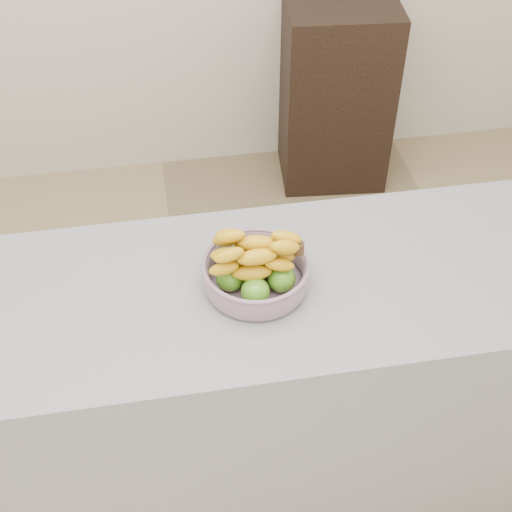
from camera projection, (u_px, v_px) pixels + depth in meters
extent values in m
cube|color=gray|center=(194.00, 401.00, 2.06)|extent=(2.00, 0.60, 0.90)
cube|color=black|center=(336.00, 95.00, 3.31)|extent=(0.52, 0.43, 0.88)
cylinder|color=#98A0B6|center=(256.00, 284.00, 1.77)|extent=(0.23, 0.23, 0.01)
torus|color=#98A0B6|center=(256.00, 264.00, 1.73)|extent=(0.27, 0.27, 0.01)
sphere|color=#378216|center=(255.00, 292.00, 1.70)|extent=(0.07, 0.07, 0.07)
sphere|color=#378216|center=(282.00, 278.00, 1.73)|extent=(0.07, 0.07, 0.07)
sphere|color=#378216|center=(272.00, 257.00, 1.78)|extent=(0.07, 0.07, 0.07)
sphere|color=#378216|center=(241.00, 257.00, 1.78)|extent=(0.07, 0.07, 0.07)
sphere|color=#378216|center=(230.00, 278.00, 1.73)|extent=(0.07, 0.07, 0.07)
ellipsoid|color=yellow|center=(252.00, 272.00, 1.69)|extent=(0.17, 0.05, 0.04)
ellipsoid|color=yellow|center=(252.00, 260.00, 1.72)|extent=(0.17, 0.07, 0.04)
ellipsoid|color=yellow|center=(253.00, 248.00, 1.75)|extent=(0.17, 0.09, 0.04)
ellipsoid|color=yellow|center=(256.00, 258.00, 1.68)|extent=(0.17, 0.04, 0.04)
ellipsoid|color=yellow|center=(256.00, 245.00, 1.71)|extent=(0.17, 0.10, 0.04)
ellipsoid|color=yellow|center=(258.00, 243.00, 1.68)|extent=(0.17, 0.07, 0.04)
ellipsoid|color=yellow|center=(257.00, 257.00, 1.65)|extent=(0.17, 0.05, 0.04)
cylinder|color=#402914|center=(299.00, 248.00, 1.69)|extent=(0.03, 0.03, 0.03)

